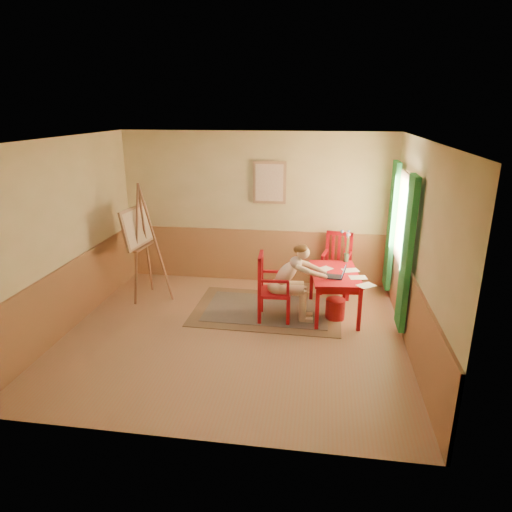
% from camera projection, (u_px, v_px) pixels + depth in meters
% --- Properties ---
extents(room, '(5.04, 4.54, 2.84)m').
position_uv_depth(room, '(232.00, 244.00, 6.23)').
color(room, '#A37859').
rests_on(room, ground).
extents(wainscot, '(5.00, 4.50, 1.00)m').
position_uv_depth(wainscot, '(243.00, 283.00, 7.26)').
color(wainscot, '#B5794D').
rests_on(wainscot, room).
extents(window, '(0.12, 2.01, 2.20)m').
position_uv_depth(window, '(400.00, 233.00, 6.94)').
color(window, white).
rests_on(window, room).
extents(wall_portrait, '(0.60, 0.05, 0.76)m').
position_uv_depth(wall_portrait, '(269.00, 183.00, 8.10)').
color(wall_portrait, '#A97B57').
rests_on(wall_portrait, room).
extents(rug, '(2.42, 1.63, 0.02)m').
position_uv_depth(rug, '(267.00, 310.00, 7.45)').
color(rug, '#8C7251').
rests_on(rug, room).
extents(table, '(0.84, 1.27, 0.72)m').
position_uv_depth(table, '(335.00, 278.00, 7.11)').
color(table, '#B70B14').
rests_on(table, room).
extents(chair_left, '(0.52, 0.50, 1.07)m').
position_uv_depth(chair_left, '(271.00, 287.00, 6.99)').
color(chair_left, '#B70B14').
rests_on(chair_left, room).
extents(chair_back, '(0.56, 0.58, 1.08)m').
position_uv_depth(chair_back, '(337.00, 263.00, 8.05)').
color(chair_back, '#B70B14').
rests_on(chair_back, room).
extents(figure, '(0.93, 0.41, 1.24)m').
position_uv_depth(figure, '(291.00, 279.00, 6.92)').
color(figure, beige).
rests_on(figure, room).
extents(laptop, '(0.36, 0.24, 0.21)m').
position_uv_depth(laptop, '(336.00, 275.00, 6.86)').
color(laptop, '#1E2338').
rests_on(laptop, table).
extents(papers, '(0.92, 0.93, 0.00)m').
position_uv_depth(papers, '(349.00, 275.00, 6.96)').
color(papers, white).
rests_on(papers, table).
extents(vase, '(0.19, 0.28, 0.54)m').
position_uv_depth(vase, '(346.00, 247.00, 7.52)').
color(vase, '#3F724C').
rests_on(vase, table).
extents(wastebasket, '(0.37, 0.37, 0.33)m').
position_uv_depth(wastebasket, '(335.00, 309.00, 7.11)').
color(wastebasket, red).
rests_on(wastebasket, room).
extents(easel, '(0.71, 0.90, 2.02)m').
position_uv_depth(easel, '(140.00, 231.00, 7.60)').
color(easel, brown).
rests_on(easel, room).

